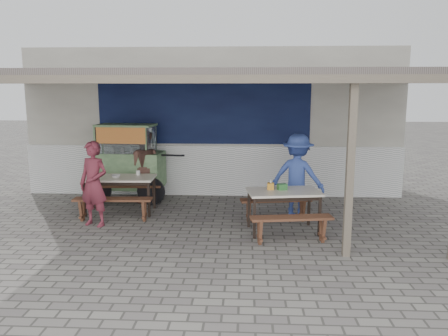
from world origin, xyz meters
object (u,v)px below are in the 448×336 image
Objects in this scene: donation_box at (282,187)px; condiment_bowl at (116,176)px; bench_left_wall at (127,190)px; patron_street_side at (94,184)px; condiment_jar at (138,173)px; tissue_box at (271,186)px; patron_wall_side at (144,167)px; patron_right_table at (297,176)px; vendor_cart at (129,159)px; bench_right_street at (291,223)px; bench_left_street at (113,204)px; table_left at (120,181)px; table_right at (283,195)px; bench_right_wall at (276,205)px.

donation_box is 0.83× the size of condiment_bowl.
patron_street_side reaches higher than bench_left_wall.
patron_street_side is at bearing -115.64° from condiment_jar.
condiment_bowl is at bearing 97.78° from patron_street_side.
bench_left_wall is 3.49m from tissue_box.
patron_wall_side is 3.50m from donation_box.
bench_left_wall is at bearing 10.07° from patron_right_table.
vendor_cart is 1.97m from patron_street_side.
bench_left_street is at bearing 153.39° from bench_right_street.
condiment_jar is (0.32, 0.24, 0.12)m from table_left.
table_right is at bearing -21.05° from table_left.
table_right is at bearing -72.16° from donation_box.
patron_wall_side is (0.27, 1.49, 0.48)m from bench_left_street.
bench_left_street is 3.49m from bench_right_street.
patron_right_table is at bearing -13.31° from vendor_cart.
bench_right_wall is 0.72m from donation_box.
vendor_cart is at bearing 92.62° from table_left.
vendor_cart is at bearing 104.42° from patron_street_side.
patron_wall_side is 10.05× the size of donation_box.
bench_right_wall is at bearing 90.00° from bench_right_street.
bench_right_wall is at bearing 75.26° from tissue_box.
condiment_bowl is (-0.07, -0.04, 0.10)m from table_left.
tissue_box is (-0.31, 0.69, 0.48)m from bench_right_street.
tissue_box is at bearing -113.25° from bench_right_wall.
bench_right_wall is 3.44m from patron_street_side.
donation_box is at bearing 99.33° from table_right.
table_left is 0.64× the size of vendor_cart.
table_left reaches higher than bench_right_wall.
bench_right_wall is 8.53× the size of donation_box.
donation_box is at bearing 90.94° from bench_right_street.
tissue_box is at bearing 78.39° from patron_right_table.
condiment_jar is (-2.71, 1.24, -0.01)m from tissue_box.
bench_left_street is 1.12× the size of table_right.
bench_right_wall is (3.16, -0.50, -0.34)m from table_left.
patron_right_table is (3.61, -0.11, 0.16)m from table_left.
donation_box is 3.18m from condiment_jar.
patron_street_side is 0.87m from condiment_bowl.
patron_wall_side is at bearing 145.78° from bench_right_wall.
patron_wall_side reaches higher than condiment_jar.
bench_left_wall is 0.68× the size of vendor_cart.
condiment_jar is at bearing 15.15° from patron_right_table.
bench_right_wall is at bearing 156.07° from patron_wall_side.
tissue_box reaches higher than table_right.
patron_right_table is at bearing 67.78° from donation_box.
bench_right_street is at bearing 141.54° from patron_wall_side.
bench_left_street is 3.27m from donation_box.
bench_right_street is at bearing -25.85° from condiment_bowl.
condiment_bowl is at bearing 96.82° from bench_left_street.
patron_right_table is 3.30m from condiment_jar.
bench_left_wall is at bearing 133.47° from condiment_jar.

